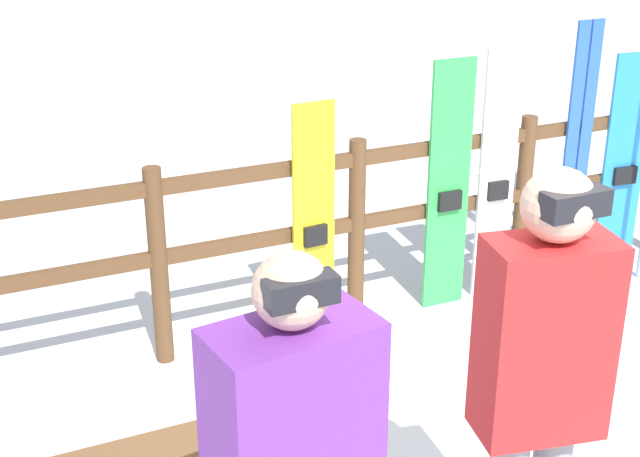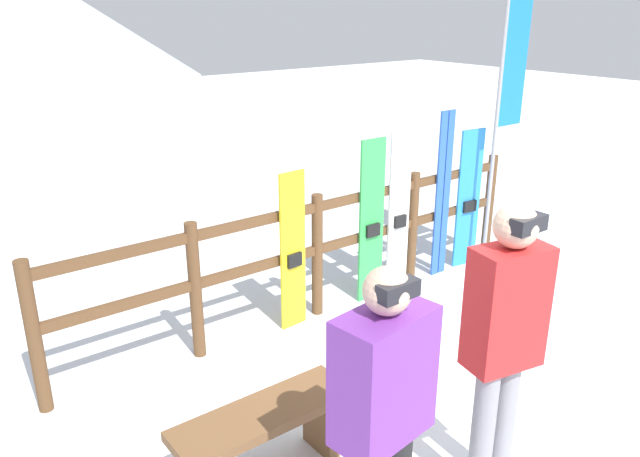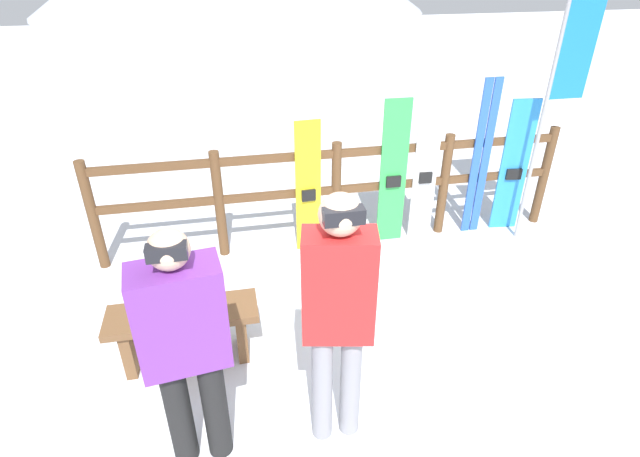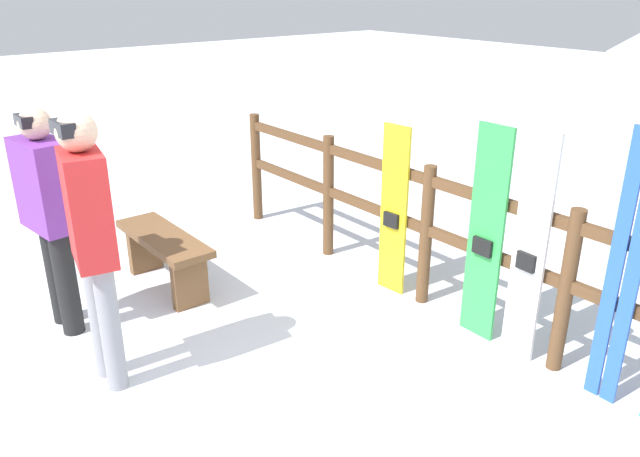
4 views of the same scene
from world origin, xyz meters
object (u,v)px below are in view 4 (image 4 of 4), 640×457
(snowboard_yellow, at_px, (394,212))
(snowboard_green, at_px, (486,236))
(person_purple, at_px, (49,208))
(bench, at_px, (165,250))
(person_red, at_px, (91,232))
(ski_pair_blue, at_px, (623,274))
(snowboard_white, at_px, (530,250))

(snowboard_yellow, bearing_deg, snowboard_green, 0.01)
(person_purple, relative_size, snowboard_yellow, 1.18)
(snowboard_yellow, distance_m, snowboard_green, 0.90)
(bench, distance_m, person_purple, 1.07)
(person_red, relative_size, snowboard_green, 1.13)
(person_red, xyz_separation_m, snowboard_yellow, (0.24, 2.32, -0.35))
(person_red, bearing_deg, ski_pair_blue, 47.93)
(snowboard_green, relative_size, ski_pair_blue, 0.91)
(bench, bearing_deg, snowboard_green, 34.36)
(person_red, xyz_separation_m, snowboard_green, (1.13, 2.32, -0.27))
(person_red, xyz_separation_m, snowboard_white, (1.48, 2.32, -0.25))
(ski_pair_blue, bearing_deg, snowboard_white, -179.69)
(person_purple, bearing_deg, person_red, -0.45)
(person_red, height_order, snowboard_yellow, person_red)
(bench, height_order, snowboard_green, snowboard_green)
(snowboard_yellow, distance_m, snowboard_white, 1.25)
(person_red, height_order, ski_pair_blue, person_red)
(person_purple, bearing_deg, snowboard_white, 44.55)
(ski_pair_blue, bearing_deg, snowboard_yellow, -179.89)
(person_red, distance_m, person_purple, 0.87)
(person_purple, xyz_separation_m, ski_pair_blue, (2.97, 2.32, -0.09))
(snowboard_yellow, xyz_separation_m, snowboard_green, (0.89, 0.00, 0.08))
(snowboard_white, bearing_deg, ski_pair_blue, 0.31)
(person_purple, distance_m, snowboard_white, 3.30)
(bench, xyz_separation_m, snowboard_green, (2.11, 1.45, 0.44))
(person_red, xyz_separation_m, person_purple, (-0.87, 0.01, -0.10))
(person_red, distance_m, snowboard_white, 2.77)
(bench, height_order, ski_pair_blue, ski_pair_blue)
(person_red, bearing_deg, bench, 138.23)
(snowboard_yellow, height_order, snowboard_green, snowboard_green)
(person_purple, distance_m, ski_pair_blue, 3.77)
(snowboard_white, bearing_deg, snowboard_green, -180.00)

